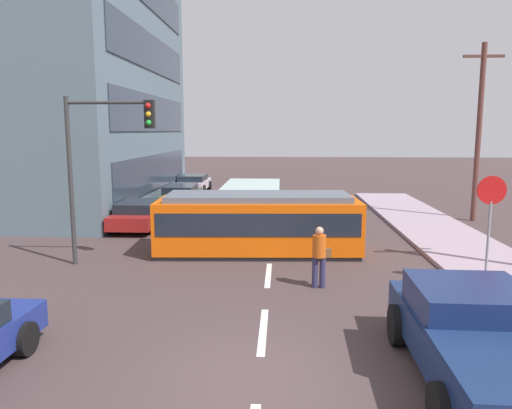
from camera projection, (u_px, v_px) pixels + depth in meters
name	position (u px, v px, depth m)	size (l,w,h in m)	color
ground_plane	(271.00, 244.00, 18.15)	(120.00, 120.00, 0.00)	#453536
sidewalk_curb_right	(506.00, 276.00, 13.83)	(3.20, 36.00, 0.14)	#A28A99
lane_stripe_1	(263.00, 331.00, 10.25)	(0.16, 2.40, 0.01)	silver
lane_stripe_2	(268.00, 275.00, 14.20)	(0.16, 2.40, 0.01)	silver
lane_stripe_3	(274.00, 221.00, 22.73)	(0.16, 2.40, 0.01)	silver
lane_stripe_4	(275.00, 202.00, 28.65)	(0.16, 2.40, 0.01)	silver
streetcar_tram	(258.00, 222.00, 16.67)	(6.97, 2.84, 2.06)	#EE5509
city_bus	(252.00, 201.00, 22.19)	(2.55, 5.03, 1.78)	#ABC1BD
pedestrian_crossing	(319.00, 253.00, 12.94)	(0.51, 0.36, 1.67)	#2F2D51
pickup_truck_parked	(479.00, 339.00, 7.97)	(2.38, 5.05, 1.55)	navy
parked_sedan_mid	(141.00, 214.00, 20.92)	(1.96, 4.14, 1.19)	maroon
parked_sedan_far	(181.00, 195.00, 27.03)	(2.05, 4.55, 1.19)	#344C35
parked_sedan_furthest	(193.00, 183.00, 33.24)	(2.06, 4.36, 1.19)	silver
stop_sign	(491.00, 207.00, 12.81)	(0.76, 0.07, 2.88)	gray
traffic_light_mast	(102.00, 149.00, 14.78)	(2.76, 0.33, 5.22)	#333333
utility_pole_mid	(479.00, 130.00, 22.13)	(1.80, 0.24, 8.08)	brown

